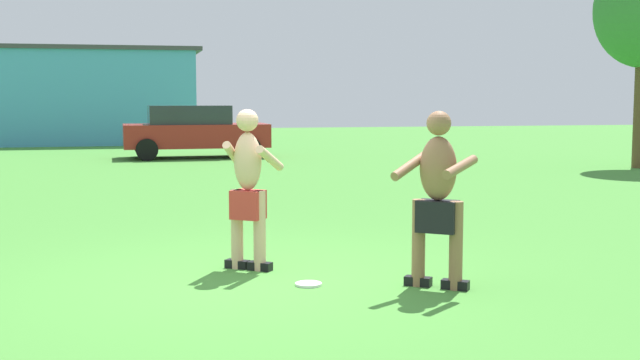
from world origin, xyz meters
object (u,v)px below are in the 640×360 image
Objects in this scene: player_in_black at (438,195)px; frisbee at (308,284)px; car_red_near_post at (194,130)px; player_near at (248,186)px.

player_in_black reaches higher than frisbee.
player_in_black is 17.62m from car_red_near_post.
player_in_black is at bearing -37.17° from player_near.
frisbee is (0.46, -0.88, -0.88)m from player_near.
player_in_black is 6.52× the size of frisbee.
frisbee is at bearing -62.20° from player_near.
player_near is 0.39× the size of car_red_near_post.
player_in_black is at bearing -17.34° from frisbee.
frisbee is at bearing -90.47° from car_red_near_post.
car_red_near_post is at bearing 93.39° from player_in_black.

